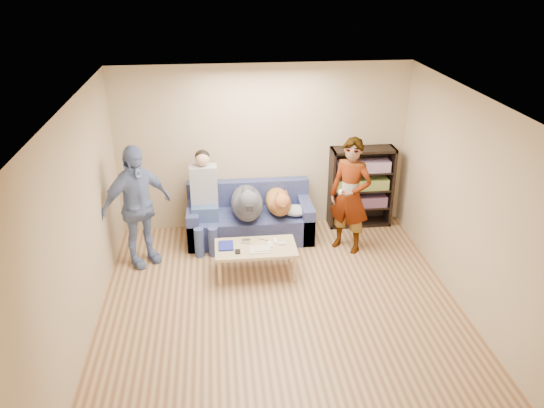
{
  "coord_description": "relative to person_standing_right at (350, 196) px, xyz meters",
  "views": [
    {
      "loc": [
        -0.71,
        -5.26,
        3.97
      ],
      "look_at": [
        0.0,
        1.2,
        0.95
      ],
      "focal_mm": 35.0,
      "sensor_mm": 36.0,
      "label": 1
    }
  ],
  "objects": [
    {
      "name": "wall_back",
      "position": [
        -1.17,
        0.95,
        0.44
      ],
      "size": [
        4.5,
        0.0,
        4.5
      ],
      "primitive_type": "plane",
      "rotation": [
        1.57,
        0.0,
        0.0
      ],
      "color": "tan",
      "rests_on": "ground"
    },
    {
      "name": "sofa",
      "position": [
        -1.42,
        0.55,
        -0.58
      ],
      "size": [
        1.9,
        0.85,
        0.82
      ],
      "color": "#515B93",
      "rests_on": "ground"
    },
    {
      "name": "camera_silver",
      "position": [
        -1.54,
        -0.44,
        -0.41
      ],
      "size": [
        0.11,
        0.06,
        0.05
      ],
      "primitive_type": "cube",
      "color": "#ADACB1",
      "rests_on": "coffee_table"
    },
    {
      "name": "controller_a",
      "position": [
        -1.14,
        -0.46,
        -0.42
      ],
      "size": [
        0.04,
        0.13,
        0.03
      ],
      "primitive_type": "cube",
      "color": "white",
      "rests_on": "coffee_table"
    },
    {
      "name": "person_standing_left",
      "position": [
        -3.01,
        -0.08,
        0.02
      ],
      "size": [
        1.09,
        0.94,
        1.76
      ],
      "primitive_type": "imported",
      "rotation": [
        0.0,
        0.0,
        0.61
      ],
      "color": "#7B96C5",
      "rests_on": "ground"
    },
    {
      "name": "controller_b",
      "position": [
        -1.06,
        -0.54,
        -0.42
      ],
      "size": [
        0.09,
        0.06,
        0.03
      ],
      "primitive_type": "cube",
      "color": "silver",
      "rests_on": "coffee_table"
    },
    {
      "name": "headphone_cup_a",
      "position": [
        -1.22,
        -0.58,
        -0.43
      ],
      "size": [
        0.07,
        0.07,
        0.02
      ],
      "primitive_type": "cylinder",
      "color": "silver",
      "rests_on": "coffee_table"
    },
    {
      "name": "pen_black",
      "position": [
        -1.3,
        -0.38,
        -0.44
      ],
      "size": [
        0.13,
        0.08,
        0.01
      ],
      "primitive_type": "cylinder",
      "rotation": [
        0.0,
        1.57,
        -0.52
      ],
      "color": "black",
      "rests_on": "coffee_table"
    },
    {
      "name": "person_standing_right",
      "position": [
        0.0,
        0.0,
        0.0
      ],
      "size": [
        0.74,
        0.72,
        1.72
      ],
      "primitive_type": "imported",
      "rotation": [
        0.0,
        0.0,
        -0.69
      ],
      "color": "gray",
      "rests_on": "ground"
    },
    {
      "name": "wallet",
      "position": [
        -1.67,
        -0.68,
        -0.43
      ],
      "size": [
        0.07,
        0.12,
        0.02
      ],
      "primitive_type": "cube",
      "color": "black",
      "rests_on": "coffee_table"
    },
    {
      "name": "dog_gray",
      "position": [
        -1.47,
        0.33,
        -0.19
      ],
      "size": [
        0.48,
        1.28,
        0.69
      ],
      "color": "#494C53",
      "rests_on": "sofa"
    },
    {
      "name": "blanket",
      "position": [
        -0.73,
        0.36,
        -0.36
      ],
      "size": [
        0.39,
        0.33,
        0.13
      ],
      "primitive_type": "ellipsoid",
      "color": "#A7A7AB",
      "rests_on": "sofa"
    },
    {
      "name": "wall_front",
      "position": [
        -1.17,
        -4.05,
        0.44
      ],
      "size": [
        4.5,
        0.0,
        4.5
      ],
      "primitive_type": "plane",
      "rotation": [
        -1.57,
        0.0,
        0.0
      ],
      "color": "tan",
      "rests_on": "ground"
    },
    {
      "name": "wall_right",
      "position": [
        1.08,
        -1.55,
        0.44
      ],
      "size": [
        0.0,
        5.0,
        5.0
      ],
      "primitive_type": "plane",
      "rotation": [
        1.57,
        0.0,
        -1.57
      ],
      "color": "tan",
      "rests_on": "ground"
    },
    {
      "name": "person_seated",
      "position": [
        -2.1,
        0.42,
        -0.09
      ],
      "size": [
        0.4,
        0.73,
        1.47
      ],
      "color": "#446895",
      "rests_on": "sofa"
    },
    {
      "name": "ground",
      "position": [
        -1.17,
        -1.55,
        -0.86
      ],
      "size": [
        5.0,
        5.0,
        0.0
      ],
      "primitive_type": "plane",
      "color": "brown",
      "rests_on": "ground"
    },
    {
      "name": "notebook_blue",
      "position": [
        -1.82,
        -0.51,
        -0.43
      ],
      "size": [
        0.2,
        0.26,
        0.03
      ],
      "primitive_type": "cube",
      "color": "navy",
      "rests_on": "coffee_table"
    },
    {
      "name": "ceiling",
      "position": [
        -1.17,
        -1.55,
        1.74
      ],
      "size": [
        5.0,
        5.0,
        0.0
      ],
      "primitive_type": "plane",
      "rotation": [
        3.14,
        0.0,
        0.0
      ],
      "color": "white",
      "rests_on": "ground"
    },
    {
      "name": "headphone_cup_b",
      "position": [
        -1.22,
        -0.5,
        -0.43
      ],
      "size": [
        0.07,
        0.07,
        0.02
      ],
      "primitive_type": "cylinder",
      "color": "white",
      "rests_on": "coffee_table"
    },
    {
      "name": "magazine",
      "position": [
        -1.34,
        -0.64,
        -0.42
      ],
      "size": [
        0.22,
        0.17,
        0.01
      ],
      "primitive_type": "cube",
      "color": "beige",
      "rests_on": "coffee_table"
    },
    {
      "name": "dog_tan",
      "position": [
        -0.98,
        0.41,
        -0.24
      ],
      "size": [
        0.38,
        1.15,
        0.55
      ],
      "color": "#B48137",
      "rests_on": "sofa"
    },
    {
      "name": "pen_orange",
      "position": [
        -1.44,
        -0.72,
        -0.44
      ],
      "size": [
        0.13,
        0.06,
        0.01
      ],
      "primitive_type": "cylinder",
      "rotation": [
        0.0,
        1.57,
        0.35
      ],
      "color": "orange",
      "rests_on": "coffee_table"
    },
    {
      "name": "wall_left",
      "position": [
        -3.42,
        -1.55,
        0.44
      ],
      "size": [
        0.0,
        5.0,
        5.0
      ],
      "primitive_type": "plane",
      "rotation": [
        1.57,
        0.0,
        1.57
      ],
      "color": "tan",
      "rests_on": "ground"
    },
    {
      "name": "coffee_table",
      "position": [
        -1.42,
        -0.56,
        -0.49
      ],
      "size": [
        1.1,
        0.6,
        0.42
      ],
      "color": "#D3B582",
      "rests_on": "ground"
    },
    {
      "name": "held_controller",
      "position": [
        -0.2,
        -0.2,
        0.16
      ],
      "size": [
        0.08,
        0.12,
        0.03
      ],
      "primitive_type": "cube",
      "rotation": [
        0.0,
        0.0,
        -0.35
      ],
      "color": "white",
      "rests_on": "person_standing_right"
    },
    {
      "name": "bookshelf",
      "position": [
        0.38,
        0.78,
        -0.18
      ],
      "size": [
        1.0,
        0.34,
        1.3
      ],
      "color": "black",
      "rests_on": "ground"
    },
    {
      "name": "papers",
      "position": [
        -1.37,
        -0.66,
        -0.43
      ],
      "size": [
        0.26,
        0.2,
        0.02
      ],
      "primitive_type": "cube",
      "color": "silver",
      "rests_on": "coffee_table"
    }
  ]
}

